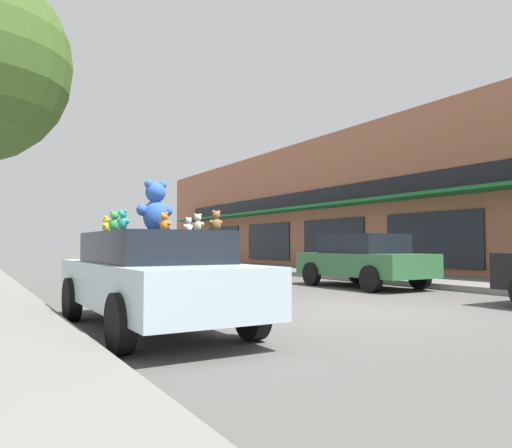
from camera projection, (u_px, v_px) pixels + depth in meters
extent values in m
plane|color=#514F4C|center=(359.00, 312.00, 8.93)|extent=(260.00, 260.00, 0.00)
cube|color=#9E6047|center=(430.00, 207.00, 26.32)|extent=(13.07, 39.75, 6.43)
cube|color=#19662D|center=(322.00, 206.00, 22.75)|extent=(1.17, 33.39, 0.12)
cube|color=black|center=(332.00, 195.00, 23.04)|extent=(0.08, 31.80, 0.70)
cube|color=black|center=(431.00, 240.00, 18.05)|extent=(0.06, 4.32, 2.00)
cube|color=black|center=(332.00, 241.00, 22.96)|extent=(0.06, 4.32, 2.00)
cube|color=black|center=(268.00, 241.00, 27.87)|extent=(0.06, 4.32, 2.00)
cube|color=black|center=(223.00, 242.00, 32.78)|extent=(0.06, 4.32, 2.00)
cube|color=black|center=(190.00, 242.00, 37.70)|extent=(0.06, 4.32, 2.00)
cube|color=#ADC6D1|center=(152.00, 284.00, 7.13)|extent=(1.75, 4.56, 0.61)
cube|color=black|center=(153.00, 247.00, 7.15)|extent=(1.53, 2.51, 0.44)
cylinder|color=black|center=(72.00, 299.00, 7.91)|extent=(0.21, 0.69, 0.69)
cylinder|color=black|center=(172.00, 294.00, 8.75)|extent=(0.21, 0.69, 0.69)
cylinder|color=black|center=(120.00, 324.00, 5.48)|extent=(0.21, 0.69, 0.69)
cylinder|color=black|center=(252.00, 313.00, 6.33)|extent=(0.21, 0.69, 0.69)
ellipsoid|color=blue|center=(155.00, 216.00, 7.17)|extent=(0.37, 0.32, 0.46)
sphere|color=blue|center=(156.00, 192.00, 7.18)|extent=(0.31, 0.31, 0.29)
sphere|color=blue|center=(162.00, 185.00, 7.24)|extent=(0.13, 0.13, 0.12)
sphere|color=blue|center=(149.00, 184.00, 7.13)|extent=(0.13, 0.13, 0.12)
sphere|color=#548DFF|center=(152.00, 194.00, 7.29)|extent=(0.12, 0.12, 0.11)
sphere|color=blue|center=(167.00, 211.00, 7.29)|extent=(0.18, 0.18, 0.17)
sphere|color=blue|center=(142.00, 210.00, 7.09)|extent=(0.18, 0.18, 0.17)
ellipsoid|color=white|center=(188.00, 228.00, 7.67)|extent=(0.13, 0.12, 0.15)
sphere|color=white|center=(188.00, 221.00, 7.68)|extent=(0.11, 0.11, 0.09)
sphere|color=white|center=(190.00, 219.00, 7.70)|extent=(0.05, 0.05, 0.04)
sphere|color=white|center=(187.00, 218.00, 7.65)|extent=(0.05, 0.05, 0.04)
sphere|color=white|center=(187.00, 221.00, 7.70)|extent=(0.04, 0.04, 0.04)
sphere|color=white|center=(191.00, 226.00, 7.72)|extent=(0.07, 0.07, 0.05)
sphere|color=white|center=(185.00, 226.00, 7.64)|extent=(0.07, 0.07, 0.05)
ellipsoid|color=teal|center=(123.00, 224.00, 6.19)|extent=(0.15, 0.16, 0.16)
sphere|color=teal|center=(123.00, 214.00, 6.19)|extent=(0.14, 0.14, 0.10)
sphere|color=teal|center=(125.00, 211.00, 6.18)|extent=(0.06, 0.06, 0.04)
sphere|color=teal|center=(121.00, 211.00, 6.21)|extent=(0.06, 0.06, 0.04)
sphere|color=#47CDC6|center=(125.00, 215.00, 6.23)|extent=(0.05, 0.05, 0.04)
sphere|color=teal|center=(127.00, 221.00, 6.18)|extent=(0.08, 0.08, 0.06)
sphere|color=teal|center=(119.00, 222.00, 6.22)|extent=(0.08, 0.08, 0.06)
ellipsoid|color=orange|center=(164.00, 226.00, 6.94)|extent=(0.16, 0.17, 0.17)
sphere|color=orange|center=(164.00, 217.00, 6.94)|extent=(0.15, 0.15, 0.11)
sphere|color=orange|center=(167.00, 214.00, 6.93)|extent=(0.06, 0.06, 0.04)
sphere|color=orange|center=(162.00, 214.00, 6.96)|extent=(0.06, 0.06, 0.04)
sphere|color=#FFBA41|center=(166.00, 217.00, 6.98)|extent=(0.06, 0.06, 0.04)
sphere|color=orange|center=(169.00, 223.00, 6.92)|extent=(0.09, 0.09, 0.06)
sphere|color=orange|center=(161.00, 224.00, 6.97)|extent=(0.09, 0.09, 0.06)
ellipsoid|color=pink|center=(158.00, 229.00, 8.38)|extent=(0.15, 0.15, 0.15)
sphere|color=pink|center=(158.00, 222.00, 8.39)|extent=(0.13, 0.13, 0.10)
sphere|color=pink|center=(159.00, 220.00, 8.42)|extent=(0.06, 0.06, 0.04)
sphere|color=pink|center=(158.00, 220.00, 8.35)|extent=(0.06, 0.06, 0.04)
sphere|color=#FFA3DA|center=(156.00, 223.00, 8.39)|extent=(0.05, 0.05, 0.04)
sphere|color=pink|center=(159.00, 228.00, 8.45)|extent=(0.08, 0.08, 0.06)
sphere|color=pink|center=(157.00, 227.00, 8.32)|extent=(0.08, 0.08, 0.06)
ellipsoid|color=green|center=(114.00, 225.00, 7.20)|extent=(0.18, 0.16, 0.19)
sphere|color=green|center=(115.00, 216.00, 7.21)|extent=(0.15, 0.15, 0.12)
sphere|color=green|center=(118.00, 212.00, 7.22)|extent=(0.06, 0.06, 0.05)
sphere|color=green|center=(111.00, 212.00, 7.20)|extent=(0.06, 0.06, 0.05)
sphere|color=#5ADA6D|center=(115.00, 216.00, 7.26)|extent=(0.06, 0.06, 0.05)
sphere|color=green|center=(120.00, 223.00, 7.23)|extent=(0.09, 0.09, 0.07)
sphere|color=green|center=(109.00, 223.00, 7.20)|extent=(0.09, 0.09, 0.07)
ellipsoid|color=yellow|center=(106.00, 227.00, 7.16)|extent=(0.13, 0.14, 0.14)
sphere|color=yellow|center=(106.00, 220.00, 7.17)|extent=(0.12, 0.12, 0.09)
sphere|color=yellow|center=(106.00, 217.00, 7.20)|extent=(0.05, 0.05, 0.04)
sphere|color=yellow|center=(105.00, 217.00, 7.13)|extent=(0.05, 0.05, 0.04)
sphere|color=#FFFF4D|center=(103.00, 220.00, 7.16)|extent=(0.04, 0.04, 0.03)
sphere|color=yellow|center=(106.00, 225.00, 7.22)|extent=(0.07, 0.07, 0.05)
sphere|color=yellow|center=(104.00, 225.00, 7.10)|extent=(0.07, 0.07, 0.05)
ellipsoid|color=beige|center=(198.00, 226.00, 6.96)|extent=(0.16, 0.16, 0.16)
sphere|color=beige|center=(198.00, 218.00, 6.96)|extent=(0.14, 0.14, 0.10)
sphere|color=beige|center=(200.00, 215.00, 6.96)|extent=(0.06, 0.06, 0.04)
sphere|color=beige|center=(195.00, 215.00, 6.97)|extent=(0.06, 0.06, 0.04)
sphere|color=white|center=(199.00, 218.00, 7.00)|extent=(0.05, 0.05, 0.04)
sphere|color=beige|center=(202.00, 224.00, 6.95)|extent=(0.08, 0.08, 0.06)
sphere|color=beige|center=(194.00, 224.00, 6.98)|extent=(0.08, 0.08, 0.06)
ellipsoid|color=olive|center=(216.00, 225.00, 6.68)|extent=(0.13, 0.11, 0.17)
sphere|color=olive|center=(216.00, 215.00, 6.69)|extent=(0.11, 0.11, 0.11)
sphere|color=olive|center=(219.00, 212.00, 6.71)|extent=(0.05, 0.05, 0.05)
sphere|color=olive|center=(213.00, 212.00, 6.67)|extent=(0.05, 0.05, 0.05)
sphere|color=tan|center=(215.00, 216.00, 6.73)|extent=(0.04, 0.04, 0.04)
sphere|color=olive|center=(220.00, 222.00, 6.73)|extent=(0.06, 0.06, 0.06)
sphere|color=olive|center=(211.00, 222.00, 6.66)|extent=(0.06, 0.06, 0.06)
ellipsoid|color=purple|center=(166.00, 229.00, 8.17)|extent=(0.13, 0.13, 0.13)
sphere|color=purple|center=(166.00, 223.00, 8.17)|extent=(0.12, 0.12, 0.09)
sphere|color=purple|center=(168.00, 221.00, 8.16)|extent=(0.05, 0.05, 0.04)
sphere|color=purple|center=(165.00, 221.00, 8.19)|extent=(0.05, 0.05, 0.04)
sphere|color=#BA67ED|center=(168.00, 224.00, 8.20)|extent=(0.04, 0.04, 0.03)
sphere|color=purple|center=(169.00, 228.00, 8.15)|extent=(0.07, 0.07, 0.05)
sphere|color=purple|center=(164.00, 228.00, 8.21)|extent=(0.07, 0.07, 0.05)
cube|color=#336B3D|center=(363.00, 264.00, 14.22)|extent=(1.82, 4.07, 0.63)
cube|color=black|center=(363.00, 244.00, 14.25)|extent=(1.60, 2.19, 0.54)
cylinder|color=black|center=(312.00, 274.00, 14.86)|extent=(0.20, 0.69, 0.69)
cylinder|color=black|center=(357.00, 272.00, 15.75)|extent=(0.20, 0.69, 0.69)
cylinder|color=black|center=(371.00, 279.00, 12.68)|extent=(0.20, 0.69, 0.69)
cylinder|color=black|center=(420.00, 277.00, 13.56)|extent=(0.20, 0.69, 0.69)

